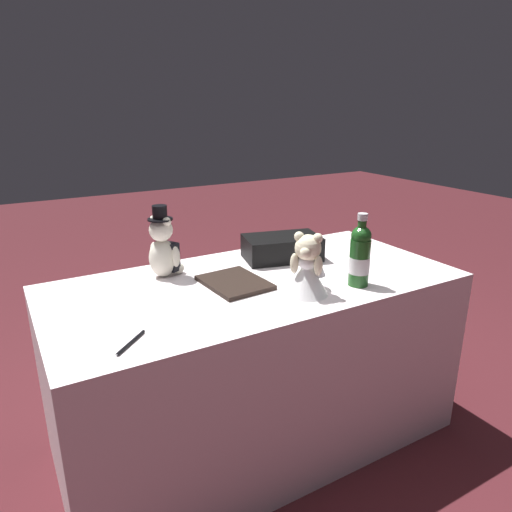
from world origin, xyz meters
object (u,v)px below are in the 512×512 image
object	(u,v)px
signing_pen	(130,343)
guestbook	(234,282)
gift_case_black	(282,248)
teddy_bear_groom	(163,248)
champagne_bottle	(360,255)
teddy_bear_bride	(308,266)

from	to	relation	value
signing_pen	guestbook	bearing A→B (deg)	-150.84
gift_case_black	guestbook	distance (m)	0.37
teddy_bear_groom	guestbook	distance (m)	0.32
teddy_bear_groom	signing_pen	xyz separation A→B (m)	(0.28, 0.49, -0.11)
champagne_bottle	gift_case_black	world-z (taller)	champagne_bottle
teddy_bear_bride	guestbook	bearing A→B (deg)	-46.01
signing_pen	gift_case_black	distance (m)	0.92
teddy_bear_bride	guestbook	xyz separation A→B (m)	(0.20, -0.20, -0.09)
guestbook	teddy_bear_groom	bearing A→B (deg)	-52.62
champagne_bottle	signing_pen	xyz separation A→B (m)	(0.89, 0.03, -0.11)
champagne_bottle	guestbook	world-z (taller)	champagne_bottle
teddy_bear_groom	teddy_bear_bride	distance (m)	0.58
teddy_bear_groom	guestbook	size ratio (longest dim) A/B	1.09
teddy_bear_groom	gift_case_black	xyz separation A→B (m)	(-0.52, 0.06, -0.06)
gift_case_black	signing_pen	bearing A→B (deg)	28.43
gift_case_black	teddy_bear_bride	bearing A→B (deg)	70.85
gift_case_black	champagne_bottle	bearing A→B (deg)	101.50
teddy_bear_groom	teddy_bear_bride	world-z (taller)	teddy_bear_groom
champagne_bottle	guestbook	distance (m)	0.49
champagne_bottle	guestbook	size ratio (longest dim) A/B	1.05
champagne_bottle	guestbook	bearing A→B (deg)	-30.40
teddy_bear_groom	gift_case_black	size ratio (longest dim) A/B	0.79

